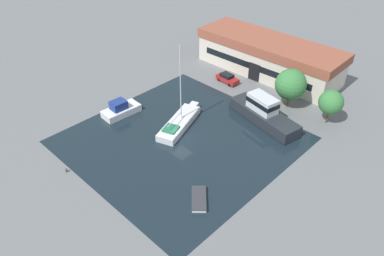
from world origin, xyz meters
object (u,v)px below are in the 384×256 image
at_px(quay_tree_near_building, 291,84).
at_px(parked_car, 227,78).
at_px(quay_tree_by_water, 331,102).
at_px(sailboat_moored, 180,122).
at_px(cabin_boat, 121,109).
at_px(warehouse_building, 269,56).
at_px(motor_cruiser, 263,113).
at_px(small_dinghy, 199,199).

relative_size(quay_tree_near_building, parked_car, 1.50).
xyz_separation_m(quay_tree_by_water, sailboat_moored, (-15.87, -16.78, -3.05)).
height_order(quay_tree_by_water, cabin_boat, quay_tree_by_water).
bearing_deg(quay_tree_near_building, quay_tree_by_water, 2.05).
distance_m(warehouse_building, parked_car, 9.38).
bearing_deg(warehouse_building, parked_car, -110.17).
bearing_deg(cabin_boat, motor_cruiser, 42.66).
distance_m(quay_tree_by_water, motor_cruiser, 10.22).
xyz_separation_m(warehouse_building, motor_cruiser, (9.36, -14.52, -1.77)).
relative_size(parked_car, small_dinghy, 1.09).
bearing_deg(cabin_boat, quay_tree_near_building, 52.50).
bearing_deg(warehouse_building, cabin_boat, -107.67).
bearing_deg(motor_cruiser, small_dinghy, -155.55).
bearing_deg(cabin_boat, parked_car, 78.47).
bearing_deg(sailboat_moored, motor_cruiser, 30.49).
distance_m(quay_tree_near_building, cabin_boat, 27.81).
xyz_separation_m(quay_tree_near_building, quay_tree_by_water, (7.00, 0.25, -0.49)).
relative_size(warehouse_building, quay_tree_near_building, 4.20).
xyz_separation_m(sailboat_moored, small_dinghy, (12.95, -9.34, -0.41)).
distance_m(warehouse_building, motor_cruiser, 17.36).
bearing_deg(motor_cruiser, sailboat_moored, 151.49).
relative_size(parked_car, sailboat_moored, 0.34).
distance_m(motor_cruiser, cabin_boat, 22.83).
relative_size(warehouse_building, motor_cruiser, 2.16).
bearing_deg(quay_tree_near_building, parked_car, -177.81).
xyz_separation_m(quay_tree_by_water, cabin_boat, (-25.10, -21.11, -2.83)).
height_order(quay_tree_by_water, motor_cruiser, quay_tree_by_water).
bearing_deg(cabin_boat, small_dinghy, -9.30).
distance_m(parked_car, cabin_boat, 21.09).
bearing_deg(quay_tree_by_water, quay_tree_near_building, -177.95).
xyz_separation_m(warehouse_building, small_dinghy, (13.86, -33.96, -3.05)).
xyz_separation_m(quay_tree_near_building, cabin_boat, (-18.09, -20.86, -3.32)).
xyz_separation_m(quay_tree_near_building, parked_car, (-12.65, -0.48, -3.38)).
relative_size(quay_tree_by_water, motor_cruiser, 0.43).
distance_m(parked_car, small_dinghy, 30.41).
xyz_separation_m(parked_car, cabin_boat, (-5.45, -20.37, 0.07)).
xyz_separation_m(motor_cruiser, cabin_boat, (-17.68, -14.43, -0.65)).
height_order(quay_tree_near_building, parked_car, quay_tree_near_building).
height_order(quay_tree_near_building, motor_cruiser, quay_tree_near_building).
bearing_deg(quay_tree_by_water, motor_cruiser, -138.00).
height_order(quay_tree_by_water, small_dinghy, quay_tree_by_water).
relative_size(sailboat_moored, motor_cruiser, 1.00).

